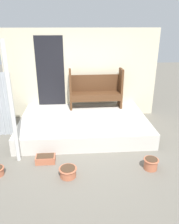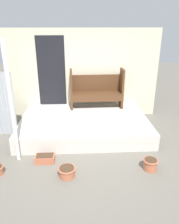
# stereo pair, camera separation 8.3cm
# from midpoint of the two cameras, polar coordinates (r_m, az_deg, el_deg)

# --- Properties ---
(ground_plane) EXTENTS (24.00, 24.00, 0.00)m
(ground_plane) POSITION_cam_midpoint_polar(r_m,az_deg,el_deg) (4.97, -0.91, -10.80)
(ground_plane) COLOR #666056
(porch_slab) EXTENTS (3.30, 2.21, 0.39)m
(porch_slab) POSITION_cam_midpoint_polar(r_m,az_deg,el_deg) (5.84, -0.97, -3.28)
(porch_slab) COLOR beige
(porch_slab) RESTS_ON ground_plane
(house_wall) EXTENTS (4.50, 0.08, 2.60)m
(house_wall) POSITION_cam_midpoint_polar(r_m,az_deg,el_deg) (6.56, -1.79, 9.79)
(house_wall) COLOR beige
(house_wall) RESTS_ON ground_plane
(support_post) EXTENTS (0.08, 0.08, 2.46)m
(support_post) POSITION_cam_midpoint_polar(r_m,az_deg,el_deg) (4.47, -19.26, 1.64)
(support_post) COLOR silver
(support_post) RESTS_ON ground_plane
(bench) EXTENTS (1.52, 0.43, 1.13)m
(bench) POSITION_cam_midpoint_polar(r_m,az_deg,el_deg) (6.33, 2.24, 6.03)
(bench) COLOR #4C2D19
(bench) RESTS_ON porch_slab
(flower_pot_middle) EXTENTS (0.35, 0.35, 0.19)m
(flower_pot_middle) POSITION_cam_midpoint_polar(r_m,az_deg,el_deg) (4.29, -5.36, -15.19)
(flower_pot_middle) COLOR #B26042
(flower_pot_middle) RESTS_ON ground_plane
(flower_pot_right) EXTENTS (0.30, 0.30, 0.23)m
(flower_pot_right) POSITION_cam_midpoint_polar(r_m,az_deg,el_deg) (4.59, 16.10, -12.91)
(flower_pot_right) COLOR #B26042
(flower_pot_right) RESTS_ON ground_plane
(planter_box_rect) EXTENTS (0.40, 0.23, 0.16)m
(planter_box_rect) POSITION_cam_midpoint_polar(r_m,az_deg,el_deg) (4.75, -11.03, -11.84)
(planter_box_rect) COLOR #B26042
(planter_box_rect) RESTS_ON ground_plane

